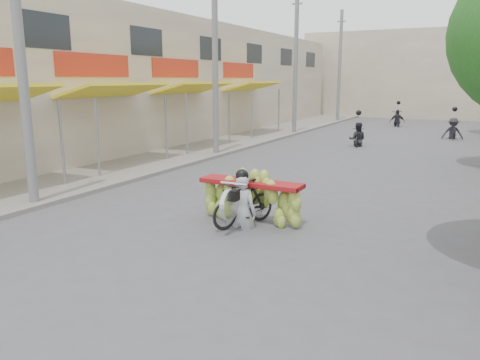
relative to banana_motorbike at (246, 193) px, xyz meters
name	(u,v)px	position (x,y,z in m)	size (l,w,h in m)	color
ground	(118,301)	(0.02, -4.13, -0.70)	(120.00, 120.00, 0.00)	#505055
sidewalk_left	(219,143)	(-6.98, 10.87, -0.64)	(4.00, 60.00, 0.12)	gray
shophouse_row_left	(123,82)	(-11.96, 9.85, 2.29)	(9.77, 40.00, 6.00)	#C0B198
far_building	(429,75)	(0.02, 33.87, 2.80)	(20.00, 6.00, 7.00)	#C0B198
utility_pole_near	(19,39)	(-5.38, -1.13, 3.32)	(0.60, 0.24, 8.00)	slate
utility_pole_mid	(215,56)	(-5.38, 7.87, 3.32)	(0.60, 0.24, 8.00)	slate
utility_pole_far	(296,63)	(-5.38, 16.87, 3.32)	(0.60, 0.24, 8.00)	slate
utility_pole_back	(340,67)	(-5.38, 25.87, 3.32)	(0.60, 0.24, 8.00)	slate
banana_motorbike	(246,193)	(0.00, 0.00, 0.00)	(2.34, 1.87, 2.12)	black
bg_motorbike_a	(358,130)	(-0.84, 13.38, 0.07)	(0.86, 1.50, 1.95)	black
bg_motorbike_b	(454,123)	(3.01, 18.43, 0.13)	(1.12, 1.79, 1.95)	black
bg_motorbike_c	(398,115)	(-0.78, 24.23, 0.07)	(1.11, 1.87, 1.95)	black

